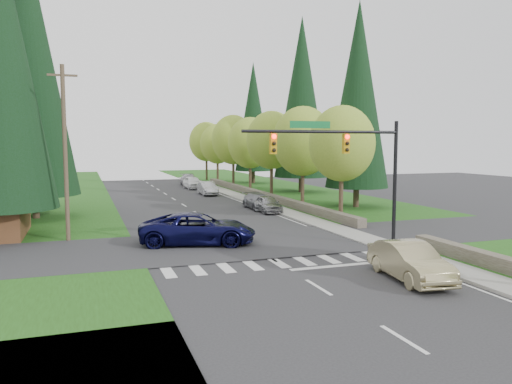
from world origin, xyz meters
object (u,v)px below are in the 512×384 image
suv_navy (198,229)px  parked_car_a (268,204)px  sedan_champagne (410,261)px  parked_car_b (258,201)px  parked_car_e (189,180)px  parked_car_d (193,183)px  parked_car_c (208,188)px

suv_navy → parked_car_a: size_ratio=1.59×
sedan_champagne → parked_car_b: bearing=92.8°
parked_car_e → parked_car_d: bearing=-91.5°
parked_car_a → parked_car_c: size_ratio=0.91×
suv_navy → parked_car_a: bearing=-21.4°
sedan_champagne → parked_car_c: 36.00m
parked_car_d → parked_car_e: (0.54, 5.03, -0.03)m
parked_car_d → suv_navy: bearing=-102.5°
sedan_champagne → parked_car_a: (1.56, 20.92, -0.09)m
parked_car_a → suv_navy: bearing=-123.8°
parked_car_a → parked_car_b: parked_car_a is taller
parked_car_c → parked_car_d: 7.77m
suv_navy → parked_car_d: suv_navy is taller
suv_navy → parked_car_b: 15.64m
parked_car_b → parked_car_e: (-0.86, 25.55, 0.09)m
parked_car_c → parked_car_e: 12.81m
parked_car_c → parked_car_d: parked_car_d is taller
sedan_champagne → parked_car_e: (0.70, 48.80, -0.03)m
parked_car_a → sedan_champagne: bearing=-91.2°
parked_car_d → parked_car_e: size_ratio=0.89×
sedan_champagne → suv_navy: size_ratio=0.74×
sedan_champagne → parked_car_e: sedan_champagne is taller
sedan_champagne → parked_car_d: (0.16, 43.77, -0.00)m
sedan_champagne → parked_car_d: bearing=96.5°
parked_car_c → parked_car_a: bearing=-83.7°
parked_car_c → parked_car_b: bearing=-82.7°
sedan_champagne → parked_car_b: (1.56, 23.24, -0.12)m
suv_navy → parked_car_d: size_ratio=1.40×
suv_navy → sedan_champagne: bearing=-130.6°
parked_car_b → parked_car_e: bearing=92.8°
parked_car_b → parked_car_d: bearing=94.8°
sedan_champagne → parked_car_c: bearing=96.4°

